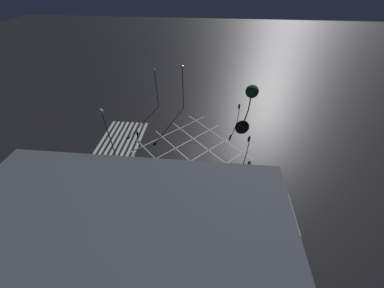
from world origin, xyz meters
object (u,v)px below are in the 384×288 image
traffic_light_median_south (138,136)px  street_lamp_west (156,82)px  traffic_light_ne_main (249,172)px  street_tree_near (252,92)px  traffic_light_se_cross (119,174)px  traffic_light_se_main (124,171)px  traffic_light_ne_cross (250,184)px  traffic_light_nw_cross (239,109)px  street_lamp_far (106,127)px  traffic_light_median_north (249,142)px  street_lamp_east (183,79)px

traffic_light_median_south → street_lamp_west: bearing=88.3°
traffic_light_ne_main → street_lamp_west: 25.34m
street_tree_near → traffic_light_se_cross: bearing=-41.5°
street_tree_near → street_lamp_west: bearing=-89.2°
traffic_light_se_main → street_tree_near: bearing=-41.6°
traffic_light_ne_cross → street_tree_near: (-21.61, 2.51, 1.11)m
traffic_light_se_main → traffic_light_ne_cross: traffic_light_ne_cross is taller
traffic_light_ne_main → street_tree_near: size_ratio=0.78×
traffic_light_nw_cross → street_lamp_far: (12.04, -18.99, 3.72)m
traffic_light_median_north → traffic_light_median_south: bearing=-0.0°
traffic_light_se_cross → street_tree_near: 28.67m
traffic_light_median_south → street_lamp_far: size_ratio=0.36×
street_tree_near → traffic_light_median_south: bearing=-55.3°
traffic_light_se_main → street_lamp_far: bearing=35.4°
street_lamp_west → street_tree_near: (-0.27, 18.58, -1.29)m
traffic_light_se_main → traffic_light_nw_cross: size_ratio=1.02×
street_lamp_west → street_tree_near: 18.63m
traffic_light_ne_main → traffic_light_median_south: size_ratio=1.31×
traffic_light_se_cross → street_lamp_east: (-21.13, 5.65, 3.52)m
traffic_light_median_north → traffic_light_nw_cross: 8.75m
traffic_light_median_north → traffic_light_se_cross: (8.33, -17.21, 0.28)m
traffic_light_median_south → street_lamp_far: street_lamp_far is taller
traffic_light_median_south → traffic_light_nw_cross: (-8.70, 16.32, 0.48)m
traffic_light_se_main → traffic_light_se_cross: size_ratio=1.00×
traffic_light_median_south → street_lamp_far: bearing=-128.6°
traffic_light_ne_main → traffic_light_nw_cross: bearing=0.4°
traffic_light_ne_main → street_lamp_far: 19.67m
traffic_light_median_north → traffic_light_nw_cross: (-8.70, -0.87, 0.22)m
traffic_light_se_main → traffic_light_ne_cross: 16.01m
traffic_light_nw_cross → traffic_light_se_main: bearing=46.0°
traffic_light_ne_cross → traffic_light_nw_cross: (-17.20, -0.12, -0.30)m
traffic_light_ne_main → traffic_light_nw_cross: traffic_light_ne_main is taller
traffic_light_median_north → street_lamp_east: street_lamp_east is taller
traffic_light_nw_cross → street_lamp_west: 16.70m
traffic_light_median_south → traffic_light_median_north: bearing=-0.0°
traffic_light_ne_cross → traffic_light_nw_cross: traffic_light_ne_cross is taller
traffic_light_ne_main → traffic_light_se_cross: (1.71, -16.45, -0.26)m
traffic_light_median_north → street_lamp_east: (-12.80, -11.56, 3.80)m
traffic_light_se_cross → traffic_light_median_south: traffic_light_se_cross is taller
traffic_light_median_north → traffic_light_median_south: traffic_light_median_north is taller
traffic_light_median_north → traffic_light_ne_cross: size_ratio=0.83×
traffic_light_median_south → traffic_light_se_cross: bearing=-90.1°
traffic_light_median_south → traffic_light_nw_cross: 18.50m
traffic_light_se_main → traffic_light_median_south: bearing=3.4°
traffic_light_se_main → traffic_light_ne_main: bearing=-86.1°
traffic_light_se_cross → traffic_light_nw_cross: bearing=46.2°
traffic_light_se_main → street_lamp_east: street_lamp_east is taller
traffic_light_se_main → traffic_light_nw_cross: 22.84m
traffic_light_median_north → traffic_light_ne_cross: bearing=84.9°
traffic_light_se_main → street_lamp_east: 21.45m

